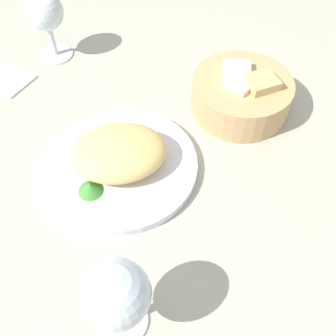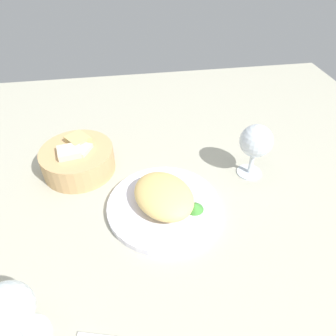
{
  "view_description": "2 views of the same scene",
  "coord_description": "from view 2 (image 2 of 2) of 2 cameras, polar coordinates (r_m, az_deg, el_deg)",
  "views": [
    {
      "loc": [
        18.95,
        -33.31,
        48.08
      ],
      "look_at": [
        10.15,
        -1.08,
        4.1
      ],
      "focal_mm": 41.77,
      "sensor_mm": 36.0,
      "label": 1
    },
    {
      "loc": [
        -40.43,
        5.89,
        48.38
      ],
      "look_at": [
        10.66,
        -2.17,
        3.8
      ],
      "focal_mm": 32.86,
      "sensor_mm": 36.0,
      "label": 2
    }
  ],
  "objects": [
    {
      "name": "ground_plane",
      "position": [
        0.64,
        -0.44,
        -9.64
      ],
      "size": [
        140.0,
        140.0,
        2.0
      ],
      "primitive_type": "cube",
      "color": "#B1AE9B"
    },
    {
      "name": "plate",
      "position": [
        0.64,
        -0.46,
        -7.04
      ],
      "size": [
        23.5,
        23.5,
        1.4
      ],
      "primitive_type": "cylinder",
      "color": "white",
      "rests_on": "ground_plane"
    },
    {
      "name": "omelette",
      "position": [
        0.62,
        -0.47,
        -5.08
      ],
      "size": [
        17.44,
        15.88,
        4.92
      ],
      "primitive_type": "ellipsoid",
      "rotation": [
        0.0,
        0.0,
        0.42
      ],
      "color": "#EDC774",
      "rests_on": "plate"
    },
    {
      "name": "lettuce_garnish",
      "position": [
        0.62,
        5.01,
        -7.11
      ],
      "size": [
        3.71,
        3.71,
        1.68
      ],
      "primitive_type": "cone",
      "color": "#408A35",
      "rests_on": "plate"
    },
    {
      "name": "bread_basket",
      "position": [
        0.75,
        -16.35,
        1.63
      ],
      "size": [
        16.72,
        16.72,
        7.48
      ],
      "color": "tan",
      "rests_on": "ground_plane"
    },
    {
      "name": "wine_glass_near",
      "position": [
        0.7,
        15.97,
        4.52
      ],
      "size": [
        7.28,
        7.28,
        12.9
      ],
      "color": "silver",
      "rests_on": "ground_plane"
    },
    {
      "name": "wine_glass_far",
      "position": [
        0.48,
        -27.35,
        -22.47
      ],
      "size": [
        6.83,
        6.83,
        12.74
      ],
      "color": "silver",
      "rests_on": "ground_plane"
    }
  ]
}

